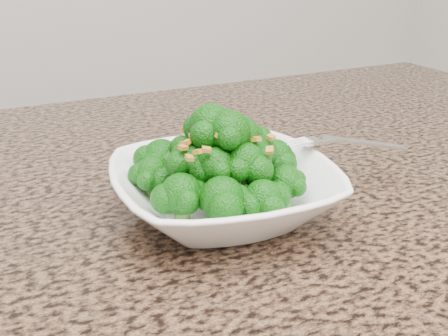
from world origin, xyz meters
name	(u,v)px	position (x,y,z in m)	size (l,w,h in m)	color
granite_counter	(105,277)	(0.00, 0.30, 0.89)	(1.64, 1.04, 0.03)	brown
bowl	(224,191)	(0.13, 0.33, 0.93)	(0.21, 0.21, 0.05)	white
broccoli_pile	(224,131)	(0.13, 0.33, 0.99)	(0.19, 0.19, 0.07)	#0E5A0A
garlic_topping	(224,90)	(0.13, 0.33, 1.02)	(0.11, 0.11, 0.01)	#B2812B
fork	(328,141)	(0.25, 0.33, 0.96)	(0.16, 0.03, 0.01)	silver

